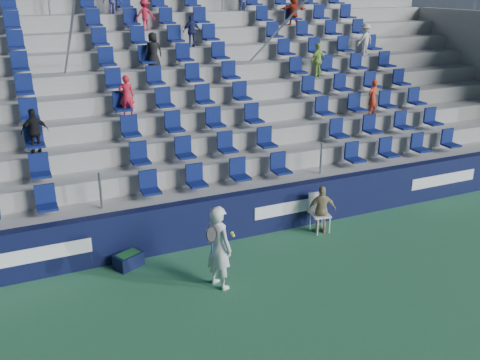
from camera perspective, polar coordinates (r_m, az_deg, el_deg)
ground at (r=11.38m, az=4.96°, el=-12.76°), size 70.00×70.00×0.00m
sponsor_wall at (r=13.58m, az=-1.36°, el=-4.00°), size 24.00×0.32×1.20m
grandstand at (r=17.66m, az=-7.86°, el=6.87°), size 24.00×8.17×6.63m
tennis_player at (r=11.39m, az=-2.27°, el=-7.16°), size 0.73×0.80×1.88m
line_judge_chair at (r=14.21m, az=8.36°, el=-3.11°), size 0.53×0.54×1.04m
line_judge at (r=14.07m, az=8.71°, el=-3.14°), size 0.82×0.55×1.29m
ball_bin at (r=12.73m, az=-11.82°, el=-8.30°), size 0.73×0.63×0.35m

